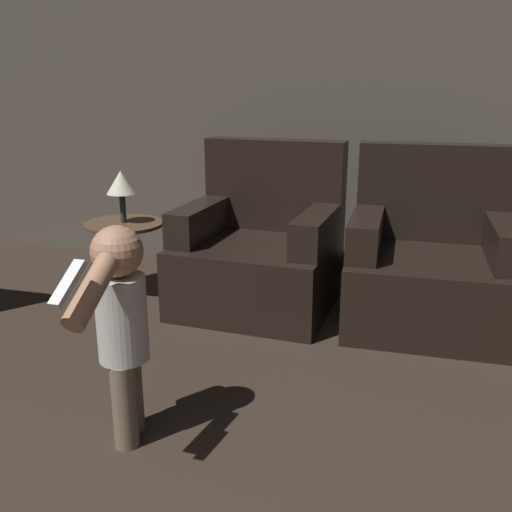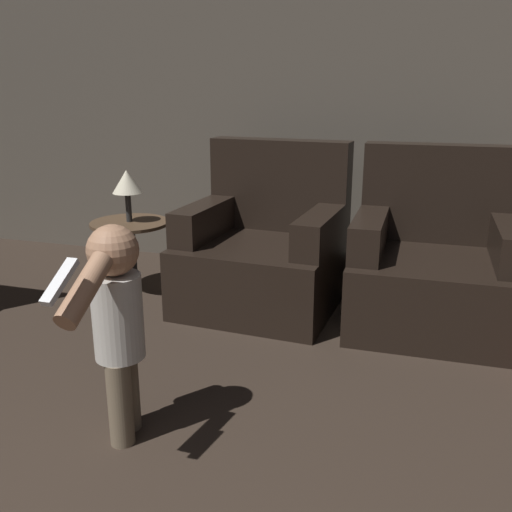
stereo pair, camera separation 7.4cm
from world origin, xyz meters
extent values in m
cube|color=#51493F|center=(0.00, 4.50, 1.30)|extent=(8.40, 0.05, 2.60)
cube|color=black|center=(-0.07, 3.66, 0.20)|extent=(0.91, 0.88, 0.40)
cube|color=black|center=(-0.05, 3.99, 0.68)|extent=(0.87, 0.21, 0.55)
cube|color=black|center=(-0.42, 3.68, 0.50)|extent=(0.20, 0.67, 0.20)
cube|color=black|center=(0.28, 3.64, 0.50)|extent=(0.20, 0.67, 0.20)
cube|color=black|center=(0.90, 3.66, 0.20)|extent=(0.87, 0.83, 0.40)
cube|color=black|center=(0.90, 3.99, 0.68)|extent=(0.87, 0.17, 0.55)
cube|color=black|center=(0.55, 3.66, 0.50)|extent=(0.17, 0.67, 0.20)
cube|color=black|center=(1.25, 3.66, 0.50)|extent=(0.17, 0.67, 0.20)
cylinder|color=brown|center=(-0.17, 2.21, 0.16)|extent=(0.09, 0.09, 0.33)
cylinder|color=brown|center=(-0.19, 2.31, 0.16)|extent=(0.09, 0.09, 0.33)
cylinder|color=#B7B2A8|center=(-0.18, 2.26, 0.48)|extent=(0.18, 0.18, 0.31)
sphere|color=#A37556|center=(-0.18, 2.26, 0.73)|extent=(0.18, 0.18, 0.18)
cylinder|color=#A37556|center=(-0.21, 2.37, 0.47)|extent=(0.07, 0.07, 0.26)
cylinder|color=#A37556|center=(-0.15, 2.04, 0.67)|extent=(0.07, 0.26, 0.20)
cube|color=white|center=(-0.15, 1.92, 0.73)|extent=(0.04, 0.16, 0.10)
cylinder|color=black|center=(-0.92, 3.66, 0.22)|extent=(0.06, 0.06, 0.44)
cylinder|color=#4C3826|center=(-0.92, 3.66, 0.45)|extent=(0.48, 0.48, 0.02)
cylinder|color=#262626|center=(-0.92, 3.66, 0.55)|extent=(0.04, 0.04, 0.18)
cone|color=beige|center=(-0.92, 3.66, 0.71)|extent=(0.18, 0.18, 0.14)
camera|label=1|loc=(0.78, 0.59, 1.28)|focal=40.00mm
camera|label=2|loc=(0.85, 0.61, 1.28)|focal=40.00mm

